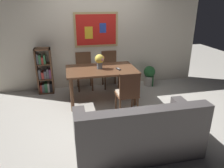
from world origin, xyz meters
TOP-DOWN VIEW (x-y plane):
  - ground_plane at (0.00, 0.00)m, footprint 12.00×12.00m
  - wall_back_with_painting at (-0.00, 1.55)m, footprint 5.20×0.14m
  - dining_table at (-0.13, 0.55)m, footprint 1.48×0.93m
  - dining_chair_far_right at (0.24, 1.38)m, footprint 0.40×0.41m
  - dining_chair_far_left at (-0.42, 1.38)m, footprint 0.40×0.41m
  - dining_chair_near_right at (0.23, -0.28)m, footprint 0.40×0.41m
  - leather_couch at (0.08, -1.31)m, footprint 1.80×0.84m
  - bookshelf at (-1.37, 1.29)m, footprint 0.36×0.28m
  - potted_ivy at (1.26, 1.20)m, footprint 0.30×0.30m
  - flower_vase at (-0.15, 0.57)m, footprint 0.21×0.20m
  - tv_remote at (0.22, 0.41)m, footprint 0.08×0.16m

SIDE VIEW (x-z plane):
  - ground_plane at x=0.00m, z-range 0.00..0.00m
  - potted_ivy at x=1.26m, z-range 0.01..0.54m
  - leather_couch at x=0.08m, z-range -0.11..0.73m
  - bookshelf at x=-1.37m, z-range -0.06..1.03m
  - dining_chair_far_right at x=0.24m, z-range 0.08..0.99m
  - dining_chair_far_left at x=-0.42m, z-range 0.08..0.99m
  - dining_chair_near_right at x=0.23m, z-range 0.08..0.99m
  - dining_table at x=-0.13m, z-range 0.28..1.02m
  - tv_remote at x=0.22m, z-range 0.74..0.77m
  - flower_vase at x=-0.15m, z-range 0.78..1.09m
  - wall_back_with_painting at x=0.00m, z-range 0.00..2.60m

